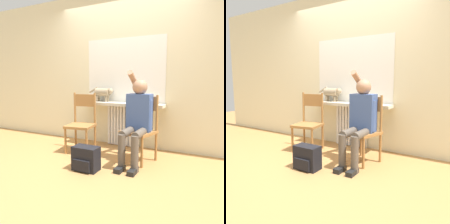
% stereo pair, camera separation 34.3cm
% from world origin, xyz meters
% --- Properties ---
extents(ground_plane, '(12.00, 12.00, 0.00)m').
position_xyz_m(ground_plane, '(0.00, 0.00, 0.00)').
color(ground_plane, '#B27F47').
extents(wall_with_window, '(7.00, 0.06, 2.70)m').
position_xyz_m(wall_with_window, '(0.00, 1.23, 1.35)').
color(wall_with_window, beige).
rests_on(wall_with_window, ground_plane).
extents(radiator, '(0.59, 0.08, 0.74)m').
position_xyz_m(radiator, '(0.00, 1.15, 0.37)').
color(radiator, white).
rests_on(radiator, ground_plane).
extents(windowsill, '(1.50, 0.30, 0.05)m').
position_xyz_m(windowsill, '(0.00, 1.05, 0.76)').
color(windowsill, beige).
rests_on(windowsill, radiator).
extents(window_glass, '(1.44, 0.01, 1.10)m').
position_xyz_m(window_glass, '(0.00, 1.20, 1.34)').
color(window_glass, white).
rests_on(window_glass, windowsill).
extents(chair_left, '(0.48, 0.48, 0.96)m').
position_xyz_m(chair_left, '(-0.51, 0.60, 0.48)').
color(chair_left, '#9E6B38').
rests_on(chair_left, ground_plane).
extents(chair_right, '(0.51, 0.51, 0.96)m').
position_xyz_m(chair_right, '(0.51, 0.59, 0.48)').
color(chair_right, '#9E6B38').
rests_on(chair_right, ground_plane).
extents(person, '(0.36, 0.97, 1.30)m').
position_xyz_m(person, '(0.50, 0.48, 0.66)').
color(person, brown).
rests_on(person, ground_plane).
extents(cat, '(0.48, 0.14, 0.26)m').
position_xyz_m(cat, '(-0.36, 1.09, 0.95)').
color(cat, '#9E896B').
rests_on(cat, windowsill).
extents(backpack, '(0.34, 0.22, 0.31)m').
position_xyz_m(backpack, '(-0.01, -0.07, 0.15)').
color(backpack, black).
rests_on(backpack, ground_plane).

